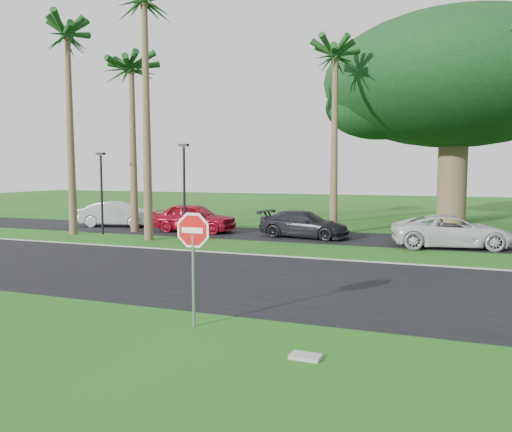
{
  "coord_description": "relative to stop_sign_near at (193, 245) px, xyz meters",
  "views": [
    {
      "loc": [
        5.45,
        -12.39,
        3.35
      ],
      "look_at": [
        -0.62,
        3.8,
        1.8
      ],
      "focal_mm": 35.0,
      "sensor_mm": 36.0,
      "label": 1
    }
  ],
  "objects": [
    {
      "name": "ground",
      "position": [
        -0.5,
        3.0,
        -1.77
      ],
      "size": [
        120.0,
        120.0,
        0.0
      ],
      "primitive_type": "plane",
      "color": "#234C13",
      "rests_on": "ground"
    },
    {
      "name": "road",
      "position": [
        -0.5,
        5.0,
        -1.76
      ],
      "size": [
        120.0,
        8.0,
        0.02
      ],
      "primitive_type": "cube",
      "color": "black",
      "rests_on": "ground"
    },
    {
      "name": "parking_strip",
      "position": [
        -0.5,
        15.5,
        -1.76
      ],
      "size": [
        120.0,
        5.0,
        0.02
      ],
      "primitive_type": "cube",
      "color": "black",
      "rests_on": "ground"
    },
    {
      "name": "curb",
      "position": [
        -0.5,
        9.05,
        -1.74
      ],
      "size": [
        120.0,
        0.12,
        0.06
      ],
      "primitive_type": "cube",
      "color": "gray",
      "rests_on": "ground"
    },
    {
      "name": "stop_sign_near",
      "position": [
        0.0,
        0.0,
        0.0
      ],
      "size": [
        1.05,
        0.07,
        2.62
      ],
      "color": "gray",
      "rests_on": "ground"
    },
    {
      "name": "palm_left_far",
      "position": [
        -13.5,
        12.0,
        8.36
      ],
      "size": [
        5.0,
        5.0,
        11.5
      ],
      "color": "brown",
      "rests_on": "ground"
    },
    {
      "name": "palm_left_mid",
      "position": [
        -11.0,
        14.0,
        6.9
      ],
      "size": [
        5.0,
        5.0,
        10.0
      ],
      "color": "brown",
      "rests_on": "ground"
    },
    {
      "name": "palm_left_near",
      "position": [
        -8.5,
        11.5,
        9.33
      ],
      "size": [
        5.0,
        5.0,
        12.5
      ],
      "color": "brown",
      "rests_on": "ground"
    },
    {
      "name": "palm_center",
      "position": [
        -0.5,
        17.0,
        7.39
      ],
      "size": [
        5.0,
        5.0,
        10.5
      ],
      "color": "brown",
      "rests_on": "ground"
    },
    {
      "name": "canopy_tree",
      "position": [
        5.5,
        25.0,
        7.17
      ],
      "size": [
        16.5,
        16.5,
        13.12
      ],
      "color": "brown",
      "rests_on": "ground"
    },
    {
      "name": "streetlight_left",
      "position": [
        -12.0,
        12.5,
        0.72
      ],
      "size": [
        0.45,
        0.25,
        4.34
      ],
      "color": "black",
      "rests_on": "ground"
    },
    {
      "name": "streetlight_right",
      "position": [
        -6.5,
        11.5,
        0.88
      ],
      "size": [
        0.45,
        0.25,
        4.64
      ],
      "color": "black",
      "rests_on": "ground"
    },
    {
      "name": "car_silver",
      "position": [
        -13.46,
        15.88,
        -1.02
      ],
      "size": [
        4.8,
        2.59,
        1.5
      ],
      "primitive_type": "imported",
      "rotation": [
        0.0,
        0.0,
        1.8
      ],
      "color": "silver",
      "rests_on": "ground"
    },
    {
      "name": "car_red",
      "position": [
        -7.86,
        15.07,
        -0.98
      ],
      "size": [
        4.71,
        1.96,
        1.59
      ],
      "primitive_type": "imported",
      "rotation": [
        0.0,
        0.0,
        1.59
      ],
      "color": "maroon",
      "rests_on": "ground"
    },
    {
      "name": "car_dark",
      "position": [
        -1.56,
        14.9,
        -1.1
      ],
      "size": [
        4.86,
        2.53,
        1.35
      ],
      "primitive_type": "imported",
      "rotation": [
        0.0,
        0.0,
        1.43
      ],
      "color": "black",
      "rests_on": "ground"
    },
    {
      "name": "car_minivan",
      "position": [
        5.4,
        13.95,
        -1.06
      ],
      "size": [
        5.49,
        3.36,
        1.42
      ],
      "primitive_type": "imported",
      "rotation": [
        0.0,
        0.0,
        1.78
      ],
      "color": "silver",
      "rests_on": "ground"
    },
    {
      "name": "utility_slab",
      "position": [
        2.73,
        -0.93,
        -1.74
      ],
      "size": [
        0.56,
        0.37,
        0.06
      ],
      "primitive_type": "cube",
      "rotation": [
        0.0,
        0.0,
        -0.04
      ],
      "color": "#97968F",
      "rests_on": "ground"
    }
  ]
}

